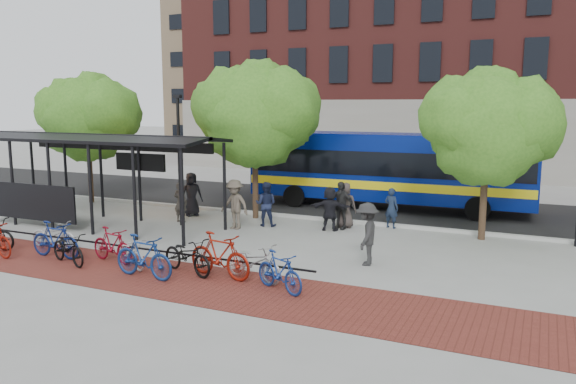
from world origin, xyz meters
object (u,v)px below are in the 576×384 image
at_px(bike_3, 55,240).
at_px(bike_5, 112,245).
at_px(bike_9, 220,255).
at_px(tree_c, 490,124).
at_px(pedestrian_9, 367,234).
at_px(bus, 388,166).
at_px(bike_2, 54,235).
at_px(pedestrian_7, 391,208).
at_px(tree_a, 89,114).
at_px(pedestrian_5, 330,209).
at_px(bike_6, 131,253).
at_px(bus_shelter, 92,149).
at_px(bike_11, 279,272).
at_px(pedestrian_6, 345,205).
at_px(pedestrian_1, 180,202).
at_px(bike_8, 187,255).
at_px(lamp_post_left, 179,149).
at_px(pedestrian_3, 235,204).
at_px(pedestrian_0, 192,194).
at_px(bike_7, 144,257).
at_px(bike_10, 253,262).
at_px(pedestrian_4, 341,205).
at_px(tree_b, 257,110).
at_px(pedestrian_2, 266,204).
at_px(bike_4, 68,248).

bearing_deg(bike_3, bike_5, -79.39).
distance_m(bike_5, bike_9, 3.73).
bearing_deg(tree_c, pedestrian_9, -120.86).
height_order(bus, bike_5, bus).
height_order(tree_c, bus, tree_c).
bearing_deg(bike_2, pedestrian_7, -56.81).
distance_m(bike_3, pedestrian_7, 11.94).
xyz_separation_m(tree_a, pedestrian_5, (12.55, -0.96, -3.40)).
bearing_deg(tree_a, bike_6, -41.42).
xyz_separation_m(bike_2, bike_9, (6.69, -0.47, 0.18)).
relative_size(bus_shelter, bike_6, 6.38).
bearing_deg(bike_11, pedestrian_6, 31.54).
xyz_separation_m(bike_3, pedestrian_1, (0.34, 6.07, 0.24)).
bearing_deg(bike_8, bus, 6.21).
bearing_deg(pedestrian_7, pedestrian_9, 111.11).
bearing_deg(bike_8, pedestrian_6, 2.34).
distance_m(lamp_post_left, bike_5, 8.90).
height_order(tree_c, pedestrian_3, tree_c).
xyz_separation_m(pedestrian_0, pedestrian_3, (2.99, -1.51, 0.02)).
bearing_deg(bike_6, bike_7, -99.01).
relative_size(bike_2, bike_11, 1.00).
xyz_separation_m(tree_c, bike_10, (-5.18, -7.52, -3.54)).
distance_m(bike_10, pedestrian_9, 3.62).
bearing_deg(bike_9, bike_10, -70.34).
bearing_deg(bike_2, pedestrian_3, -44.90).
relative_size(bike_2, bike_3, 0.90).
xyz_separation_m(pedestrian_0, pedestrian_6, (6.72, 0.48, -0.05)).
relative_size(bus, bike_10, 6.42).
bearing_deg(tree_a, bike_2, -54.36).
height_order(tree_a, bus, tree_a).
bearing_deg(pedestrian_7, bike_8, 80.20).
bearing_deg(bike_10, bus_shelter, 83.03).
bearing_deg(pedestrian_6, tree_a, -12.90).
bearing_deg(bus, pedestrian_4, -97.33).
distance_m(tree_c, bike_9, 10.42).
distance_m(bike_11, pedestrian_0, 10.58).
relative_size(tree_b, bus, 0.51).
bearing_deg(pedestrian_9, bike_10, -47.76).
bearing_deg(bus, bus_shelter, -140.62).
relative_size(bike_3, pedestrian_2, 1.10).
xyz_separation_m(bike_7, pedestrian_0, (-3.81, 7.87, 0.32)).
height_order(bike_3, bike_4, bike_3).
bearing_deg(bike_7, pedestrian_0, 30.72).
xyz_separation_m(bike_3, pedestrian_0, (-0.01, 7.38, 0.35)).
bearing_deg(bus, bike_7, -105.86).
bearing_deg(bike_6, tree_c, -24.44).
bearing_deg(pedestrian_6, pedestrian_7, -168.75).
bearing_deg(bike_5, bike_10, -76.47).
relative_size(bike_6, bike_11, 0.97).
bearing_deg(pedestrian_4, bike_11, -75.74).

